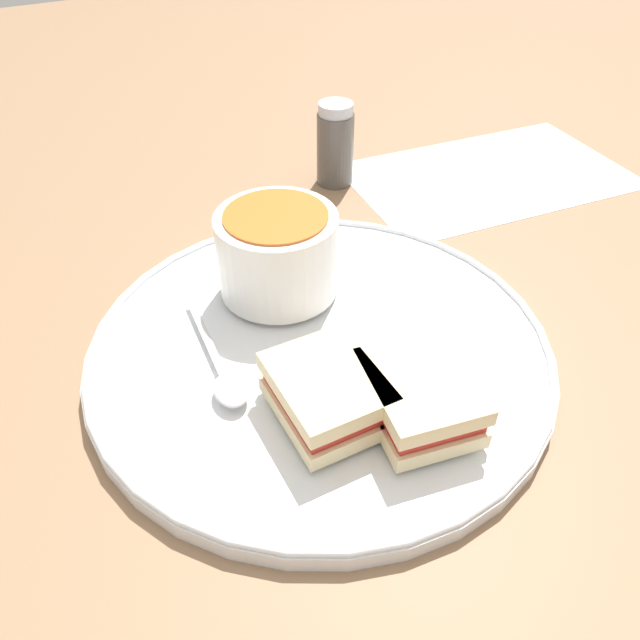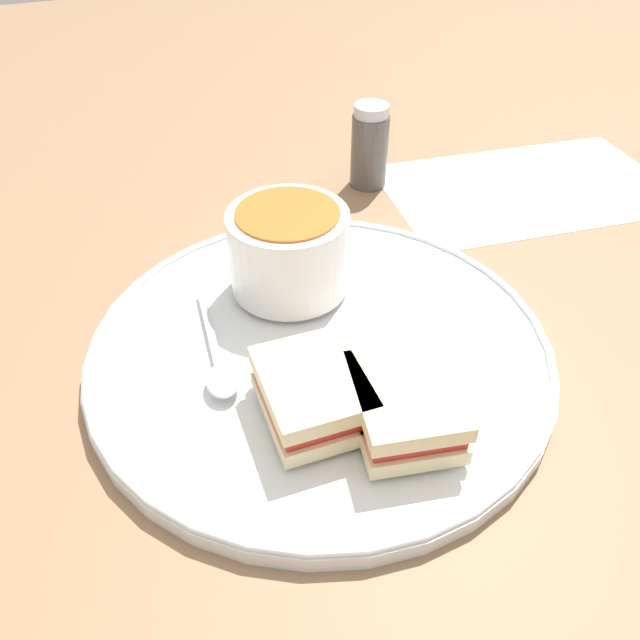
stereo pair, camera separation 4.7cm
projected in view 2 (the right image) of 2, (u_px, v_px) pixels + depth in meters
ground_plane at (320, 356)px, 0.49m from camera, size 2.40×2.40×0.00m
plate at (320, 347)px, 0.49m from camera, size 0.36×0.36×0.02m
soup_bowl at (288, 250)px, 0.51m from camera, size 0.10×0.10×0.07m
spoon at (220, 371)px, 0.45m from camera, size 0.13×0.03×0.01m
sandwich_half_near at (312, 393)px, 0.42m from camera, size 0.08×0.07×0.03m
sandwich_half_far at (405, 406)px, 0.41m from camera, size 0.09×0.08×0.03m
salt_shaker at (370, 147)px, 0.68m from camera, size 0.04×0.04×0.09m
menu_sheet at (528, 187)px, 0.70m from camera, size 0.21×0.33×0.00m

